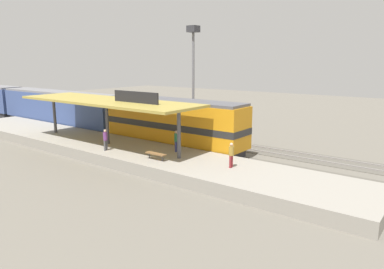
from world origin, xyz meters
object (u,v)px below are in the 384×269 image
Objects in this scene: person_waiting at (105,139)px; person_walking at (231,154)px; locomotive at (173,123)px; person_boarding at (176,140)px; freight_car at (130,112)px; light_mast at (193,57)px; passenger_carriage_front at (59,109)px; platform_bench at (156,154)px.

person_waiting is 1.00× the size of person_walking.
locomotive reaches higher than person_boarding.
person_waiting is 5.71m from person_boarding.
light_mast reaches higher than freight_car.
passenger_carriage_front is 11.70× the size of person_boarding.
platform_bench is at bearing -85.87° from person_waiting.
locomotive is 9.80m from person_walking.
person_waiting and person_walking have the same top height.
light_mast reaches higher than platform_bench.
freight_car is 1.03× the size of light_mast.
person_boarding is at bearing 79.16° from person_walking.
passenger_carriage_front is 11.70× the size of person_waiting.
person_walking is (-12.15, -12.39, -6.54)m from light_mast.
light_mast is (7.80, -14.38, 6.08)m from passenger_carriage_front.
passenger_carriage_front is (0.00, 18.00, -0.10)m from locomotive.
locomotive is 6.61m from person_waiting.
locomotive reaches higher than person_walking.
passenger_carriage_front is at bearing 81.21° from person_boarding.
person_walking is 1.00× the size of person_boarding.
person_boarding is (-7.86, -13.71, -0.12)m from freight_car.
passenger_carriage_front reaches higher than person_boarding.
person_waiting is (-14.17, -1.92, -6.54)m from light_mast.
locomotive is 0.72× the size of passenger_carriage_front.
platform_bench is 0.08× the size of passenger_carriage_front.
person_walking is at bearing -100.84° from person_boarding.
person_waiting is at bearing 123.02° from person_boarding.
freight_car reaches higher than person_boarding.
person_walking is (-4.35, -8.77, -0.56)m from locomotive.
freight_car is 21.36m from person_walking.
freight_car is 10.03m from light_mast.
person_walking is (2.02, -10.47, 0.00)m from person_waiting.
freight_car is at bearing 65.23° from person_walking.
person_boarding reaches higher than platform_bench.
light_mast reaches higher than person_walking.
passenger_carriage_front reaches higher than platform_bench.
person_walking is at bearing -79.06° from person_waiting.
light_mast reaches higher than person_boarding.
person_walking and person_boarding have the same top height.
person_waiting is at bearing -140.86° from freight_car.
platform_bench is 5.15m from person_waiting.
locomotive reaches higher than freight_car.
passenger_carriage_front is at bearing 90.00° from locomotive.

